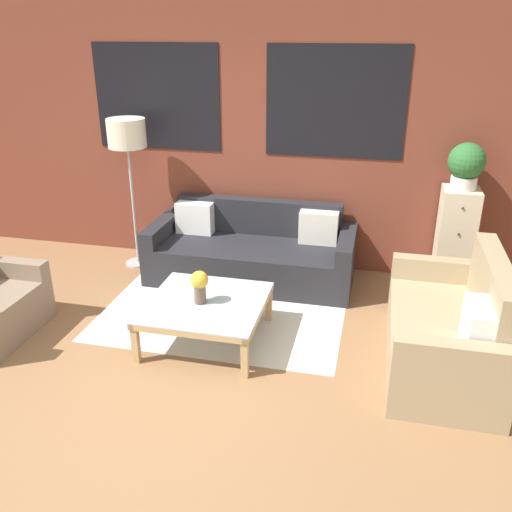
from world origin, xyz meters
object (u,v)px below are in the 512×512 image
Objects in this scene: potted_plant at (466,164)px; floor_lamp at (127,139)px; couch_dark at (252,253)px; flower_vase at (200,284)px; settee_vintage at (449,332)px; coffee_table at (206,307)px; drawer_cabinet at (455,240)px.

floor_lamp is at bearing -177.29° from potted_plant.
couch_dark is 7.46× the size of flower_vase.
settee_vintage is 0.95× the size of floor_lamp.
settee_vintage reaches higher than flower_vase.
flower_vase is at bearing -141.36° from coffee_table.
drawer_cabinet is 3.68× the size of flower_vase.
floor_lamp is at bearing 177.40° from couch_dark.
floor_lamp reaches higher than flower_vase.
potted_plant is at bearing 35.95° from coffee_table.
couch_dark is at bearing -173.79° from drawer_cabinet.
drawer_cabinet is 2.67m from flower_vase.
potted_plant is (2.12, 1.54, 0.97)m from coffee_table.
coffee_table is at bearing -144.05° from potted_plant.
couch_dark reaches higher than flower_vase.
floor_lamp is at bearing -177.29° from drawer_cabinet.
drawer_cabinet is at bearing 36.00° from flower_vase.
potted_plant is (3.39, 0.16, -0.12)m from floor_lamp.
potted_plant is 2.77m from flower_vase.
settee_vintage is at bearing 1.69° from coffee_table.
couch_dark is 1.32m from coffee_table.
drawer_cabinet is (2.04, 0.22, 0.25)m from couch_dark.
drawer_cabinet is (3.39, 0.16, -0.89)m from floor_lamp.
drawer_cabinet is (0.16, 1.48, 0.22)m from settee_vintage.
couch_dark is 2.29m from potted_plant.
floor_lamp is at bearing 157.78° from settee_vintage.
coffee_table is at bearing -93.65° from couch_dark.
drawer_cabinet is at bearing 2.71° from floor_lamp.
coffee_table is (-1.97, -0.06, 0.01)m from settee_vintage.
coffee_table is 2.80m from potted_plant.
floor_lamp is (-1.27, 1.38, 1.10)m from coffee_table.
settee_vintage is 1.50m from drawer_cabinet.
flower_vase is (-0.12, -1.35, 0.26)m from couch_dark.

